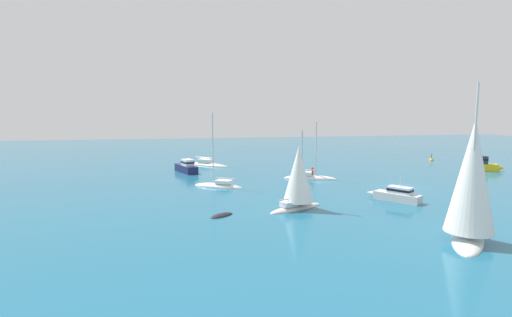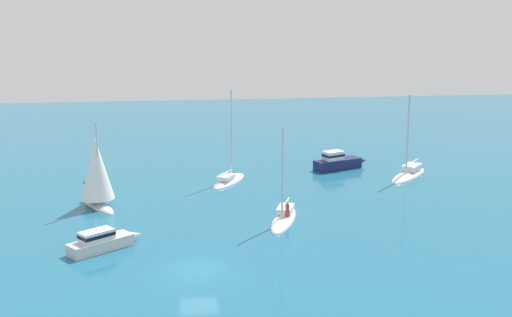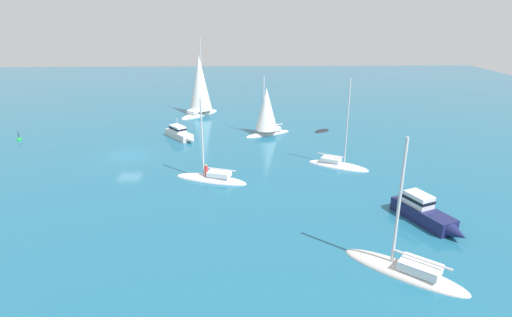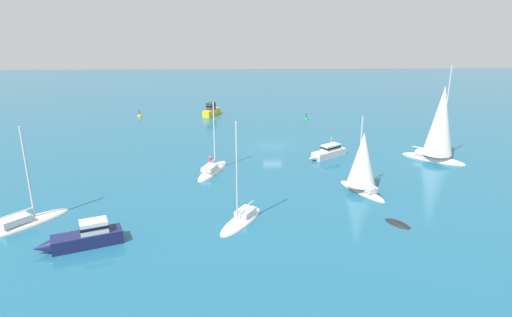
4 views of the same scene
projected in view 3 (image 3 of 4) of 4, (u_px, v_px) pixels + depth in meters
The scene contains 10 objects.
ground_plane at pixel (128, 156), 45.15m from camera, with size 160.00×160.00×0.00m, color #1E607F.
cabin_cruiser at pixel (180, 133), 51.22m from camera, with size 4.41×5.36×2.53m.
sailboat at pixel (337, 165), 42.01m from camera, with size 6.31×4.55×9.44m.
sloop at pixel (200, 88), 62.12m from camera, with size 6.28×7.20×11.82m.
rib at pixel (322, 131), 54.53m from camera, with size 2.57×2.27×0.46m.
sloop_1 at pixel (211, 179), 38.53m from camera, with size 7.19×3.91×8.20m.
yacht at pixel (267, 113), 52.09m from camera, with size 6.29×4.16×7.88m.
cabin_cruiser_1 at pixel (425, 213), 30.63m from camera, with size 3.69×6.41×1.99m.
sloop_2 at pixel (405, 270), 24.82m from camera, with size 7.08×6.39×8.81m.
channel_buoy at pixel (19, 140), 50.77m from camera, with size 0.58×0.58×1.33m.
Camera 3 is at (12.74, -43.07, 14.78)m, focal length 28.98 mm.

